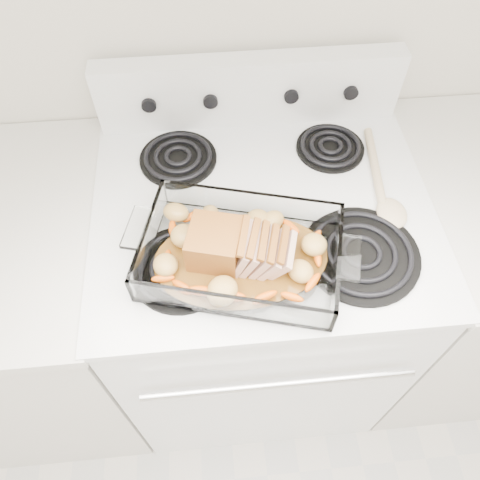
{
  "coord_description": "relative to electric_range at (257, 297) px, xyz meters",
  "views": [
    {
      "loc": [
        -0.12,
        0.98,
        1.77
      ],
      "look_at": [
        -0.07,
        1.52,
        0.99
      ],
      "focal_mm": 35.0,
      "sensor_mm": 36.0,
      "label": 1
    }
  ],
  "objects": [
    {
      "name": "counter_right",
      "position": [
        0.66,
        -0.0,
        -0.02
      ],
      "size": [
        0.58,
        0.68,
        0.93
      ],
      "color": "silver",
      "rests_on": "ground"
    },
    {
      "name": "baking_dish",
      "position": [
        -0.07,
        -0.16,
        0.48
      ],
      "size": [
        0.39,
        0.26,
        0.08
      ],
      "rotation": [
        0.0,
        0.0,
        -0.26
      ],
      "color": "white",
      "rests_on": "electric_range"
    },
    {
      "name": "electric_range",
      "position": [
        0.0,
        0.0,
        0.0
      ],
      "size": [
        0.78,
        0.7,
        1.12
      ],
      "color": "white",
      "rests_on": "ground"
    },
    {
      "name": "wooden_spoon",
      "position": [
        0.28,
        0.0,
        0.46
      ],
      "size": [
        0.07,
        0.31,
        0.02
      ],
      "rotation": [
        0.0,
        0.0,
        -0.11
      ],
      "color": "beige",
      "rests_on": "electric_range"
    },
    {
      "name": "counter_left",
      "position": [
        -0.67,
        -0.0,
        -0.02
      ],
      "size": [
        0.58,
        0.68,
        0.93
      ],
      "color": "silver",
      "rests_on": "ground"
    },
    {
      "name": "roast_vegetables",
      "position": [
        -0.07,
        -0.12,
        0.49
      ],
      "size": [
        0.32,
        0.17,
        0.04
      ],
      "rotation": [
        0.0,
        0.0,
        0.11
      ],
      "color": "#FB5A00",
      "rests_on": "baking_dish"
    },
    {
      "name": "pork_roast",
      "position": [
        -0.09,
        -0.16,
        0.51
      ],
      "size": [
        0.21,
        0.1,
        0.08
      ],
      "rotation": [
        0.0,
        0.0,
        0.15
      ],
      "color": "brown",
      "rests_on": "baking_dish"
    }
  ]
}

